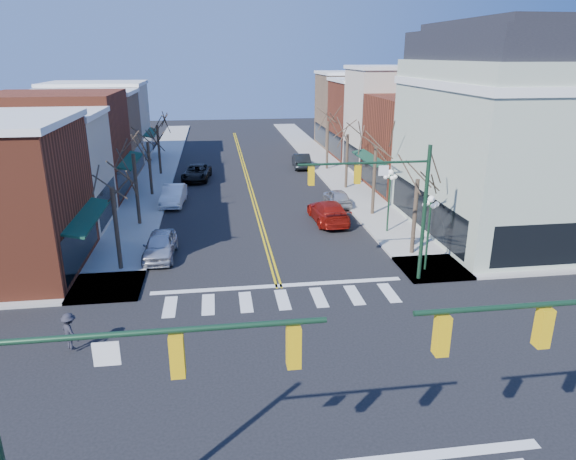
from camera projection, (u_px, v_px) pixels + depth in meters
name	position (u px, v px, depth m)	size (l,w,h in m)	color
ground	(304.00, 374.00, 19.23)	(160.00, 160.00, 0.00)	black
sidewalk_left	(137.00, 220.00, 36.77)	(3.50, 70.00, 0.15)	#9E9B93
sidewalk_right	(373.00, 210.00, 39.09)	(3.50, 70.00, 0.15)	#9E9B93
bldg_left_stucco_a	(27.00, 174.00, 34.21)	(10.00, 7.00, 7.50)	#BEB19C
bldg_left_brick_b	(59.00, 147.00, 41.54)	(10.00, 9.00, 8.50)	maroon
bldg_left_tan	(83.00, 136.00, 49.38)	(10.00, 7.50, 7.80)	#88684B
bldg_left_stucco_b	(99.00, 124.00, 56.57)	(10.00, 8.00, 8.20)	#BEB19C
bldg_right_brick_a	(431.00, 144.00, 44.10)	(10.00, 8.50, 8.00)	maroon
bldg_right_stucco	(401.00, 122.00, 51.03)	(10.00, 7.00, 10.00)	#BEB19C
bldg_right_brick_b	(378.00, 120.00, 58.29)	(10.00, 8.00, 8.50)	maroon
bldg_right_tan	(359.00, 111.00, 65.70)	(10.00, 8.00, 9.00)	#88684B
victorian_corner	(521.00, 132.00, 32.83)	(12.25, 14.25, 13.30)	#A8B69D
traffic_mast_near_left	(92.00, 413.00, 10.03)	(6.60, 0.28, 7.20)	#14331E
traffic_mast_far_right	(390.00, 196.00, 25.36)	(6.60, 0.28, 7.20)	#14331E
lamppost_corner	(429.00, 220.00, 27.31)	(0.36, 0.36, 4.33)	#14331E
lamppost_midblock	(390.00, 190.00, 33.40)	(0.36, 0.36, 4.33)	#14331E
tree_left_a	(117.00, 230.00, 27.64)	(0.24, 0.24, 4.76)	#382B21
tree_left_b	(137.00, 190.00, 35.09)	(0.24, 0.24, 5.04)	#382B21
tree_left_c	(150.00, 169.00, 42.66)	(0.24, 0.24, 4.55)	#382B21
tree_left_d	(159.00, 150.00, 50.09)	(0.24, 0.24, 4.90)	#382B21
tree_right_a	(414.00, 218.00, 29.89)	(0.24, 0.24, 4.62)	#382B21
tree_right_b	(374.00, 181.00, 37.29)	(0.24, 0.24, 5.18)	#382B21
tree_right_c	(347.00, 162.00, 44.84)	(0.24, 0.24, 4.83)	#382B21
tree_right_d	(327.00, 146.00, 52.31)	(0.24, 0.24, 4.97)	#382B21
car_left_near	(160.00, 245.00, 30.04)	(1.75, 4.35, 1.48)	silver
car_left_mid	(173.00, 195.00, 40.64)	(1.61, 4.62, 1.52)	white
car_left_far	(197.00, 173.00, 48.58)	(2.35, 5.10, 1.42)	black
car_right_near	(328.00, 212.00, 36.37)	(2.18, 5.36, 1.56)	maroon
car_right_mid	(337.00, 197.00, 40.41)	(1.57, 3.90, 1.33)	#B0B0B5
car_right_far	(301.00, 161.00, 53.83)	(1.62, 4.66, 1.53)	black
pedestrian_dark_b	(70.00, 331.00, 20.37)	(1.00, 0.57, 1.55)	#212129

